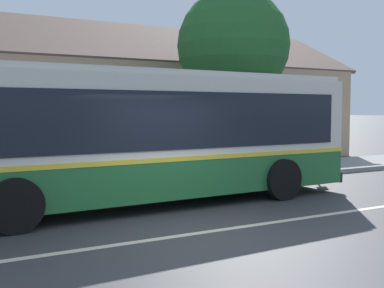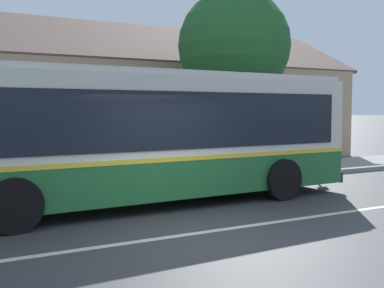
{
  "view_description": "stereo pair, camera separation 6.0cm",
  "coord_description": "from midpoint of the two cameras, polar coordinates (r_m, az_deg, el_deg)",
  "views": [
    {
      "loc": [
        -4.29,
        -7.27,
        2.19
      ],
      "look_at": [
        1.4,
        2.93,
        1.35
      ],
      "focal_mm": 45.0,
      "sensor_mm": 36.0,
      "label": 1
    },
    {
      "loc": [
        -4.24,
        -7.3,
        2.19
      ],
      "look_at": [
        1.4,
        2.93,
        1.35
      ],
      "focal_mm": 45.0,
      "sensor_mm": 36.0,
      "label": 2
    }
  ],
  "objects": [
    {
      "name": "community_building",
      "position": [
        21.1,
        -16.57,
        3.71
      ],
      "size": [
        26.59,
        8.76,
        7.08
      ],
      "color": "tan",
      "rests_on": "ground"
    },
    {
      "name": "lane_divider_stripe",
      "position": [
        8.72,
        1.17,
        -10.42
      ],
      "size": [
        60.0,
        0.16,
        0.01
      ],
      "primitive_type": "cube",
      "color": "beige",
      "rests_on": "ground"
    },
    {
      "name": "transit_bus",
      "position": [
        11.04,
        -6.65,
        1.21
      ],
      "size": [
        10.79,
        3.02,
        3.04
      ],
      "color": "#236633",
      "rests_on": "ground"
    },
    {
      "name": "street_tree_primary",
      "position": [
        17.09,
        4.45,
        11.17
      ],
      "size": [
        3.91,
        3.91,
        6.38
      ],
      "color": "#4C3828",
      "rests_on": "ground"
    },
    {
      "name": "bus_stop_sign",
      "position": [
        16.77,
        13.77,
        2.1
      ],
      "size": [
        0.36,
        0.07,
        2.4
      ],
      "color": "gray",
      "rests_on": "sidewalk_far"
    },
    {
      "name": "sidewalk_far",
      "position": [
        14.11,
        -11.25,
        -4.6
      ],
      "size": [
        60.0,
        3.0,
        0.15
      ],
      "primitive_type": "cube",
      "color": "gray",
      "rests_on": "ground"
    },
    {
      "name": "ground_plane",
      "position": [
        8.72,
        1.17,
        -10.44
      ],
      "size": [
        300.0,
        300.0,
        0.0
      ],
      "primitive_type": "plane",
      "color": "#38383A"
    }
  ]
}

